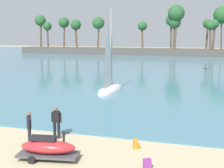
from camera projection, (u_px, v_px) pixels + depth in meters
sea at (177, 60)px, 67.94m from camera, size 220.00×107.22×0.06m
palm_headland at (175, 42)px, 80.85m from camera, size 89.55×6.41×12.57m
watercraft_on_trailer at (48, 148)px, 13.73m from camera, size 2.73×1.43×1.28m
person_rigging_by_gear at (29, 127)px, 15.44m from camera, size 0.34×0.49×1.67m
person_at_waterline at (56, 121)px, 16.51m from camera, size 0.55×0.23×1.67m
backpack_near_kite at (136, 144)px, 15.12m from camera, size 0.35×0.35×0.44m
backpack_spare at (147, 164)px, 12.77m from camera, size 0.36×0.37×0.44m
sailboat_near_shore at (110, 83)px, 30.11m from camera, size 1.78×5.67×8.18m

